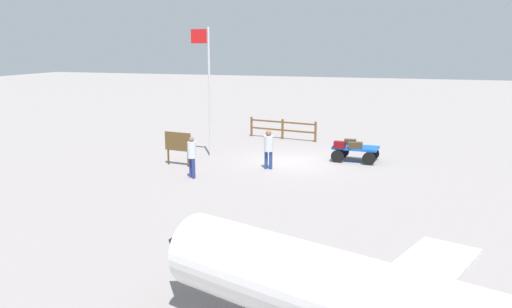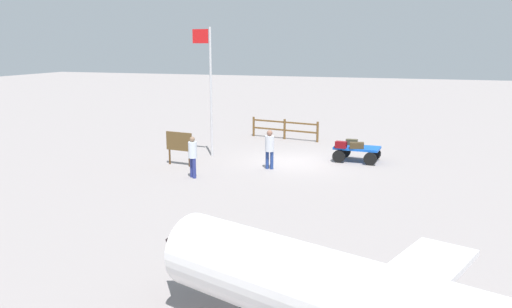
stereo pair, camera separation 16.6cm
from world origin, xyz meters
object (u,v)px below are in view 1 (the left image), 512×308
Objects in this scene: suitcase_maroon at (355,145)px; signboard at (178,144)px; suitcase_olive at (350,142)px; worker_lead at (269,146)px; flagpole at (207,81)px; worker_trailing at (192,154)px; luggage_cart at (355,151)px; suitcase_tan at (340,145)px; airplane_near at (373,305)px.

signboard is (7.14, 2.83, 0.17)m from suitcase_maroon.
worker_lead is (2.96, 2.98, 0.18)m from suitcase_olive.
worker_trailing is at bearing 103.88° from flagpole.
luggage_cart is at bearing 126.94° from suitcase_olive.
suitcase_olive is (0.28, -0.37, 0.31)m from luggage_cart.
luggage_cart is 0.85m from suitcase_tan.
worker_trailing is (2.39, 2.34, -0.03)m from worker_lead.
worker_lead is (3.28, 2.24, 0.18)m from suitcase_maroon.
suitcase_maroon is 0.81m from suitcase_olive.
suitcase_olive is at bearing -135.15° from worker_trailing.
airplane_near is at bearing 98.26° from luggage_cart.
suitcase_tan is 0.35× the size of signboard.
flagpole is (5.97, 0.57, 2.65)m from suitcase_tan.
suitcase_maroon is 0.67m from suitcase_tan.
worker_lead is (3.24, 2.61, 0.49)m from luggage_cart.
worker_lead reaches higher than suitcase_tan.
worker_trailing is at bearing 129.80° from signboard.
suitcase_tan is at bearing -79.16° from airplane_near.
flagpole reaches higher than suitcase_tan.
suitcase_olive is 7.70m from signboard.
signboard is at bearing 22.71° from suitcase_tan.
suitcase_olive is 4.21m from worker_lead.
luggage_cart is 3.07× the size of suitcase_maroon.
worker_trailing is 4.73m from flagpole.
flagpole reaches higher than signboard.
suitcase_olive is at bearing -53.06° from luggage_cart.
airplane_near is (-2.23, 15.37, 0.68)m from luggage_cart.
luggage_cart is at bearing -82.99° from suitcase_maroon.
flagpole is at bearing -24.79° from worker_lead.
suitcase_maroon is at bearing 113.58° from suitcase_olive.
luggage_cart is 4.19m from worker_lead.
suitcase_olive is 0.06× the size of airplane_near.
worker_trailing is at bearing 41.68° from suitcase_tan.
airplane_near reaches higher than worker_lead.
suitcase_olive is at bearing -66.42° from suitcase_maroon.
suitcase_tan is 0.99× the size of suitcase_olive.
worker_trailing is 0.18× the size of airplane_near.
suitcase_olive is 15.95m from airplane_near.
flagpole is at bearing -103.15° from signboard.
airplane_near is at bearing 127.04° from worker_trailing.
worker_trailing is at bearing -52.96° from airplane_near.
worker_trailing is 0.28× the size of flagpole.
suitcase_olive is 0.32× the size of worker_trailing.
airplane_near is at bearing 127.45° from signboard.
suitcase_tan is at bearing -157.29° from signboard.
worker_lead is at bearing 45.23° from suitcase_olive.
worker_lead is at bearing -171.32° from signboard.
airplane_near is (-2.19, 15.00, 0.37)m from suitcase_maroon.
suitcase_olive is at bearing -134.77° from worker_lead.
flagpole reaches higher than luggage_cart.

